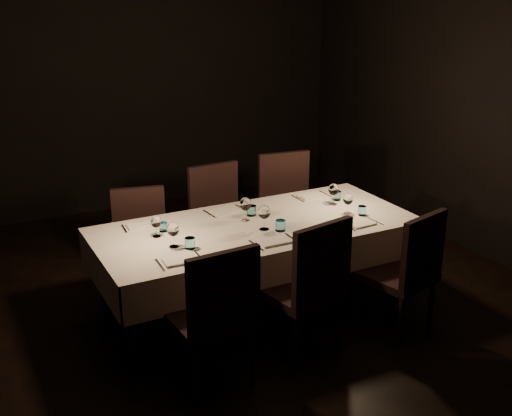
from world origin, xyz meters
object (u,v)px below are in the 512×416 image
chair_near_left (215,312)px  chair_near_right (407,268)px  chair_far_left (141,238)px  dining_table (256,233)px  chair_near_center (308,283)px  chair_far_center (220,216)px  chair_far_right (289,205)px

chair_near_left → chair_near_right: size_ratio=1.04×
chair_near_left → chair_far_left: (-0.01, 1.53, -0.05)m
dining_table → chair_near_center: (0.03, -0.74, -0.11)m
chair_far_center → dining_table: bearing=-96.8°
chair_far_center → chair_far_right: (0.68, -0.06, 0.02)m
chair_far_left → chair_far_right: 1.46m
chair_near_right → chair_near_left: bearing=-15.0°
chair_near_left → chair_near_right: bearing=176.5°
chair_far_right → chair_near_left: bearing=-125.0°
chair_near_left → chair_far_center: 1.79m
dining_table → chair_near_right: (0.85, -0.81, -0.14)m
chair_near_center → chair_far_center: 1.56m
chair_near_center → chair_far_left: bearing=-73.8°
dining_table → chair_far_right: bearing=45.7°
chair_near_right → chair_far_center: chair_far_center is taller
chair_near_left → chair_near_right: 1.57m
dining_table → chair_far_right: chair_far_right is taller
dining_table → chair_near_left: chair_near_left is taller
chair_near_center → chair_far_left: 1.64m
chair_far_left → dining_table: bearing=-32.1°
chair_near_right → chair_far_left: 2.20m
chair_near_center → chair_far_right: size_ratio=1.01×
chair_far_center → chair_near_center: bearing=-93.8°
chair_near_right → chair_far_left: size_ratio=1.06×
chair_near_right → chair_far_left: bearing=-59.0°
chair_near_right → chair_far_right: size_ratio=0.95×
chair_near_left → chair_far_left: bearing=-92.8°
chair_far_center → chair_far_right: chair_far_right is taller
chair_far_left → chair_near_center: bearing=-49.8°
chair_near_right → chair_far_left: chair_near_right is taller
chair_near_left → chair_near_center: 0.74m
chair_far_right → chair_near_center: bearing=-107.4°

